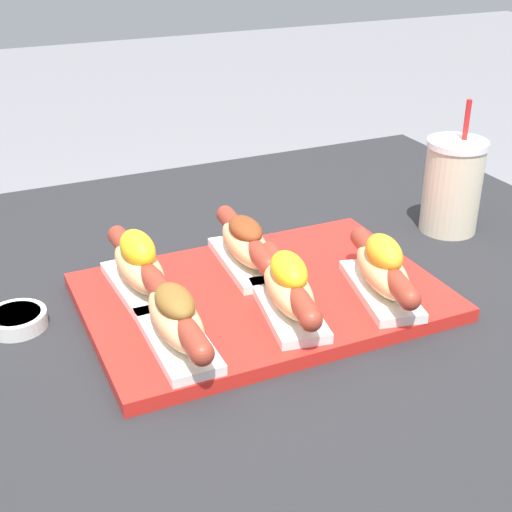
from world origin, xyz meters
name	(u,v)px	position (x,y,z in m)	size (l,w,h in m)	color
patio_table	(239,485)	(0.00, 0.00, 0.37)	(1.19, 0.94, 0.73)	#232326
serving_tray	(262,297)	(0.01, -0.06, 0.74)	(0.44, 0.30, 0.02)	red
hot_dog_0	(176,319)	(-0.13, -0.13, 0.78)	(0.06, 0.20, 0.07)	white
hot_dog_1	(288,287)	(0.02, -0.13, 0.79)	(0.09, 0.19, 0.08)	white
hot_dog_2	(382,269)	(0.14, -0.13, 0.79)	(0.09, 0.19, 0.08)	white
hot_dog_3	(138,265)	(-0.13, 0.00, 0.79)	(0.07, 0.20, 0.08)	white
hot_dog_4	(245,244)	(0.02, 0.01, 0.78)	(0.07, 0.20, 0.07)	white
sauce_bowl	(17,319)	(-0.28, 0.01, 0.74)	(0.07, 0.07, 0.02)	silver
drink_cup	(452,186)	(0.37, 0.02, 0.81)	(0.09, 0.09, 0.20)	beige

